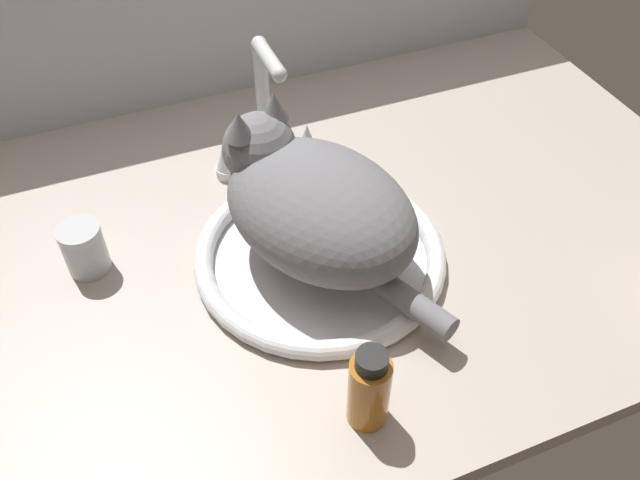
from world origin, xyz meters
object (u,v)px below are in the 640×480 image
sink_basin (320,255)px  amber_bottle (369,389)px  faucet (266,123)px  cat (310,201)px  metal_jar (84,249)px

sink_basin → amber_bottle: bearing=-99.5°
faucet → cat: size_ratio=0.60×
cat → amber_bottle: 25.66cm
metal_jar → faucet: bearing=20.2°
metal_jar → cat: bearing=-17.3°
sink_basin → amber_bottle: (-3.91, -23.48, 4.22)cm
faucet → amber_bottle: 44.80cm
faucet → metal_jar: faucet is taller
cat → amber_bottle: cat is taller
sink_basin → metal_jar: (-28.96, 10.39, 2.51)cm
sink_basin → faucet: faucet is taller
metal_jar → amber_bottle: (25.05, -33.87, 1.72)cm
faucet → cat: (-0.70, -19.44, 1.21)cm
sink_basin → cat: 8.85cm
faucet → cat: 19.49cm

